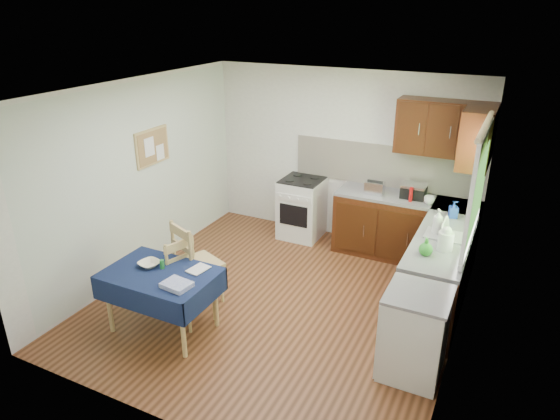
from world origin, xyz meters
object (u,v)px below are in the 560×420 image
at_px(chair_far, 194,261).
at_px(toaster, 375,188).
at_px(sandwich_press, 414,191).
at_px(dining_table, 161,281).
at_px(chair_near, 188,280).
at_px(dish_rack, 445,234).
at_px(kettle, 446,240).

relative_size(chair_far, toaster, 4.15).
bearing_deg(sandwich_press, dining_table, -126.51).
distance_m(chair_near, dish_rack, 2.90).
bearing_deg(dish_rack, dining_table, -164.94).
distance_m(chair_far, chair_near, 0.32).
height_order(dish_rack, kettle, kettle).
bearing_deg(sandwich_press, toaster, -168.75).
relative_size(sandwich_press, dish_rack, 0.75).
bearing_deg(dish_rack, toaster, 118.96).
bearing_deg(dining_table, chair_far, 76.37).
height_order(chair_near, kettle, kettle).
distance_m(dish_rack, kettle, 0.36).
distance_m(chair_far, dish_rack, 2.86).
bearing_deg(sandwich_press, chair_far, -132.61).
relative_size(dining_table, kettle, 4.29).
xyz_separation_m(chair_far, dish_rack, (2.57, 1.21, 0.37)).
bearing_deg(chair_far, dining_table, 111.05).
bearing_deg(dish_rack, chair_far, -174.47).
relative_size(dining_table, sandwich_press, 3.71).
distance_m(dining_table, chair_far, 0.58).
xyz_separation_m(chair_far, sandwich_press, (1.99, 2.28, 0.43)).
distance_m(chair_near, toaster, 2.85).
bearing_deg(toaster, dining_table, -115.93).
bearing_deg(kettle, chair_far, -161.79).
xyz_separation_m(sandwich_press, kettle, (0.64, -1.42, 0.03)).
xyz_separation_m(dining_table, toaster, (1.50, 2.75, 0.39)).
height_order(dining_table, toaster, toaster).
bearing_deg(chair_near, kettle, -46.77).
xyz_separation_m(toaster, dish_rack, (1.09, -0.96, -0.07)).
bearing_deg(kettle, chair_near, -155.22).
height_order(chair_far, kettle, kettle).
relative_size(chair_near, sandwich_press, 2.99).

